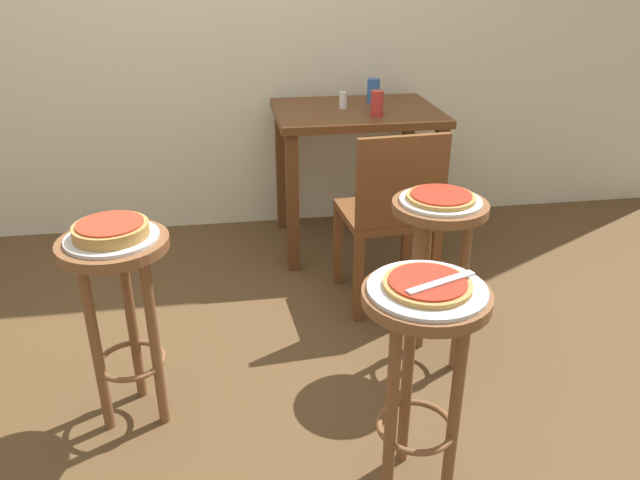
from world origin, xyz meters
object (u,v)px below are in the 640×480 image
at_px(stool_leftside, 436,250).
at_px(wooden_chair, 391,213).
at_px(serving_plate_leftside, 441,201).
at_px(pizza_server_knife, 441,282).
at_px(condiment_shaker, 343,100).
at_px(stool_foreground, 422,351).
at_px(cup_far_edge, 374,90).
at_px(pizza_middle, 111,230).
at_px(serving_plate_middle, 112,238).
at_px(serving_plate_foreground, 427,289).
at_px(pizza_foreground, 428,284).
at_px(stool_middle, 121,292).
at_px(cup_near_edge, 377,103).
at_px(dining_table, 356,135).
at_px(pizza_leftside, 441,197).

distance_m(stool_leftside, wooden_chair, 0.48).
relative_size(serving_plate_leftside, pizza_server_knife, 1.36).
xyz_separation_m(serving_plate_leftside, condiment_shaker, (-0.13, 1.20, 0.11)).
xyz_separation_m(stool_foreground, cup_far_edge, (0.31, 1.94, 0.33)).
bearing_deg(pizza_middle, condiment_shaker, 53.34).
distance_m(condiment_shaker, wooden_chair, 0.81).
relative_size(serving_plate_middle, stool_leftside, 0.42).
xyz_separation_m(serving_plate_foreground, serving_plate_middle, (-0.88, 0.47, 0.00)).
xyz_separation_m(serving_plate_middle, pizza_server_knife, (0.91, -0.49, 0.03)).
height_order(pizza_foreground, stool_middle, pizza_foreground).
height_order(stool_leftside, condiment_shaker, condiment_shaker).
height_order(stool_foreground, serving_plate_middle, serving_plate_middle).
distance_m(stool_foreground, cup_near_edge, 1.69).
distance_m(condiment_shaker, pizza_server_knife, 1.84).
distance_m(stool_middle, serving_plate_middle, 0.20).
bearing_deg(wooden_chair, pizza_middle, -150.23).
bearing_deg(condiment_shaker, pizza_foreground, -93.72).
distance_m(cup_near_edge, pizza_server_knife, 1.67).
height_order(stool_leftside, dining_table, dining_table).
height_order(cup_near_edge, pizza_server_knife, cup_near_edge).
xyz_separation_m(serving_plate_middle, pizza_leftside, (1.13, 0.15, 0.02)).
relative_size(serving_plate_foreground, stool_leftside, 0.46).
bearing_deg(cup_far_edge, serving_plate_middle, -129.17).
bearing_deg(serving_plate_leftside, stool_middle, -172.69).
bearing_deg(cup_far_edge, condiment_shaker, -148.13).
relative_size(serving_plate_leftside, pizza_leftside, 1.19).
bearing_deg(condiment_shaker, cup_far_edge, 31.87).
bearing_deg(wooden_chair, cup_far_edge, 82.87).
xyz_separation_m(serving_plate_leftside, dining_table, (-0.06, 1.18, -0.07)).
bearing_deg(cup_near_edge, serving_plate_middle, -134.48).
bearing_deg(serving_plate_foreground, condiment_shaker, 86.28).
distance_m(pizza_foreground, serving_plate_leftside, 0.67).
distance_m(stool_leftside, cup_near_edge, 1.07).
bearing_deg(pizza_leftside, stool_middle, -172.69).
distance_m(serving_plate_middle, pizza_server_knife, 1.04).
bearing_deg(serving_plate_foreground, serving_plate_middle, 151.90).
bearing_deg(stool_leftside, condiment_shaker, 96.31).
bearing_deg(stool_foreground, pizza_middle, 151.90).
height_order(serving_plate_leftside, cup_near_edge, cup_near_edge).
bearing_deg(serving_plate_foreground, stool_middle, 151.90).
distance_m(dining_table, cup_near_edge, 0.27).
distance_m(serving_plate_foreground, stool_middle, 1.02).
distance_m(serving_plate_leftside, pizza_server_knife, 0.68).
distance_m(dining_table, wooden_chair, 0.72).
relative_size(serving_plate_foreground, stool_middle, 0.46).
relative_size(pizza_foreground, stool_middle, 0.34).
bearing_deg(pizza_server_knife, serving_plate_foreground, 124.78).
bearing_deg(pizza_leftside, condiment_shaker, 96.31).
distance_m(stool_middle, stool_leftside, 1.14).
distance_m(pizza_middle, cup_far_edge, 1.89).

